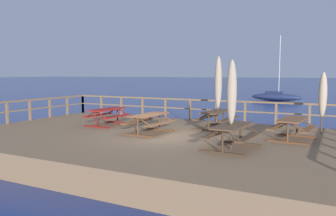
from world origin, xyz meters
The scene contains 13 objects.
ground_plane centered at (0.00, 0.00, 0.00)m, with size 600.00×600.00×0.00m, color navy.
wooden_deck centered at (0.00, 0.00, 0.41)m, with size 16.07×9.58×0.83m, color #846647.
railing_waterside_far centered at (0.00, 4.64, 1.56)m, with size 15.87×0.10×1.09m.
railing_side_left centered at (-7.89, 0.00, 1.55)m, with size 0.10×9.38×1.09m.
picnic_table_front_right centered at (3.18, -1.03, 1.39)m, with size 1.52×2.10×0.78m.
picnic_table_back_left centered at (-0.61, 0.25, 1.39)m, with size 1.49×2.03×0.78m.
picnic_table_mid_centre centered at (1.40, 2.63, 1.39)m, with size 1.51×2.16×0.78m.
picnic_table_front_left centered at (4.70, 1.42, 1.38)m, with size 1.56×1.99×0.78m.
picnic_table_back_right centered at (-3.42, 1.20, 1.39)m, with size 1.43×1.96×0.78m.
patio_umbrella_tall_front centered at (3.16, -1.09, 2.62)m, with size 0.32×0.32×2.82m.
patio_umbrella_tall_mid_right centered at (5.57, 3.15, 2.38)m, with size 0.32×0.32×2.45m.
patio_umbrella_tall_back_right centered at (1.46, 2.65, 2.82)m, with size 0.32×0.32×3.14m.
sailboat_distant centered at (-0.71, 30.55, 0.51)m, with size 6.18×2.50×7.72m.
Camera 1 is at (6.18, -11.37, 3.20)m, focal length 36.14 mm.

